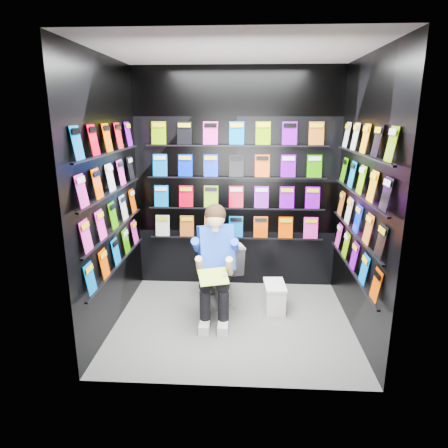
{
  "coord_description": "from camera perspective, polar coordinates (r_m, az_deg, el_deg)",
  "views": [
    {
      "loc": [
        0.12,
        -3.69,
        2.07
      ],
      "look_at": [
        -0.1,
        0.15,
        1.01
      ],
      "focal_mm": 32.0,
      "sensor_mm": 36.0,
      "label": 1
    }
  ],
  "objects": [
    {
      "name": "comics_back",
      "position": [
        4.72,
        1.77,
        6.1
      ],
      "size": [
        2.1,
        0.06,
        1.37
      ],
      "primitive_type": null,
      "color": "#C25C1C",
      "rests_on": "wall_back"
    },
    {
      "name": "longbox_lid",
      "position": [
        4.4,
        7.27,
        -8.65
      ],
      "size": [
        0.24,
        0.39,
        0.03
      ],
      "primitive_type": "cube",
      "rotation": [
        0.0,
        0.0,
        0.06
      ],
      "color": "white",
      "rests_on": "longbox"
    },
    {
      "name": "floor",
      "position": [
        4.23,
        1.26,
        -13.86
      ],
      "size": [
        2.4,
        2.4,
        0.0
      ],
      "primitive_type": "plane",
      "color": "slate",
      "rests_on": "ground"
    },
    {
      "name": "comics_left",
      "position": [
        3.98,
        -15.74,
        3.76
      ],
      "size": [
        0.06,
        1.7,
        1.37
      ],
      "primitive_type": null,
      "color": "#C25C1C",
      "rests_on": "wall_left"
    },
    {
      "name": "wall_right",
      "position": [
        3.92,
        19.21,
        3.22
      ],
      "size": [
        0.04,
        2.0,
        2.6
      ],
      "primitive_type": "cube",
      "color": "black",
      "rests_on": "floor"
    },
    {
      "name": "reader",
      "position": [
        4.09,
        -1.14,
        -3.56
      ],
      "size": [
        0.66,
        0.81,
        1.28
      ],
      "primitive_type": null,
      "rotation": [
        0.0,
        0.0,
        0.3
      ],
      "color": "blue",
      "rests_on": "toilet"
    },
    {
      "name": "wall_left",
      "position": [
        3.99,
        -16.14,
        3.68
      ],
      "size": [
        0.04,
        2.0,
        2.6
      ],
      "primitive_type": "cube",
      "color": "black",
      "rests_on": "floor"
    },
    {
      "name": "comics_right",
      "position": [
        3.91,
        18.8,
        3.31
      ],
      "size": [
        0.06,
        1.7,
        1.37
      ],
      "primitive_type": null,
      "color": "#C25C1C",
      "rests_on": "wall_right"
    },
    {
      "name": "wall_back",
      "position": [
        4.75,
        1.78,
        6.1
      ],
      "size": [
        2.4,
        0.04,
        2.6
      ],
      "primitive_type": "cube",
      "color": "black",
      "rests_on": "floor"
    },
    {
      "name": "ceiling",
      "position": [
        3.73,
        1.51,
        23.58
      ],
      "size": [
        2.4,
        2.4,
        0.0
      ],
      "primitive_type": "plane",
      "color": "white",
      "rests_on": "floor"
    },
    {
      "name": "held_comic",
      "position": [
        3.82,
        -1.52,
        -7.54
      ],
      "size": [
        0.31,
        0.24,
        0.12
      ],
      "primitive_type": "cube",
      "rotation": [
        -0.96,
        0.0,
        0.3
      ],
      "color": "green",
      "rests_on": "reader"
    },
    {
      "name": "longbox",
      "position": [
        4.46,
        7.21,
        -10.41
      ],
      "size": [
        0.22,
        0.37,
        0.27
      ],
      "primitive_type": "cube",
      "rotation": [
        0.0,
        0.0,
        0.06
      ],
      "color": "white",
      "rests_on": "floor"
    },
    {
      "name": "toilet",
      "position": [
        4.58,
        -0.75,
        -6.43
      ],
      "size": [
        0.62,
        0.84,
        0.73
      ],
      "primitive_type": "imported",
      "rotation": [
        0.0,
        0.0,
        3.44
      ],
      "color": "white",
      "rests_on": "floor"
    },
    {
      "name": "wall_front",
      "position": [
        2.8,
        0.69,
        -0.57
      ],
      "size": [
        2.4,
        0.04,
        2.6
      ],
      "primitive_type": "cube",
      "color": "black",
      "rests_on": "floor"
    }
  ]
}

